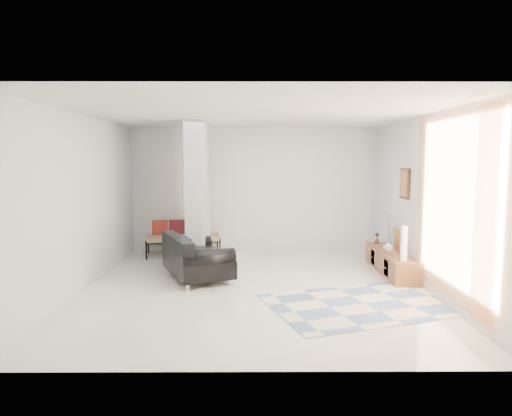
{
  "coord_description": "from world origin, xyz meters",
  "views": [
    {
      "loc": [
        -0.01,
        -7.3,
        2.09
      ],
      "look_at": [
        0.03,
        0.6,
        1.24
      ],
      "focal_mm": 32.0,
      "sensor_mm": 36.0,
      "label": 1
    }
  ],
  "objects": [
    {
      "name": "daybed",
      "position": [
        -1.57,
        2.52,
        0.42
      ],
      "size": [
        1.66,
        0.9,
        0.77
      ],
      "rotation": [
        0.0,
        0.0,
        0.16
      ],
      "color": "black",
      "rests_on": "floor"
    },
    {
      "name": "cylinder_lamp",
      "position": [
        2.5,
        0.17,
        0.69
      ],
      "size": [
        0.11,
        0.11,
        0.58
      ],
      "primitive_type": "cylinder",
      "color": "beige",
      "rests_on": "media_console"
    },
    {
      "name": "curtain",
      "position": [
        2.67,
        -1.15,
        1.45
      ],
      "size": [
        0.0,
        2.55,
        2.55
      ],
      "primitive_type": "plane",
      "rotation": [
        1.57,
        0.0,
        1.57
      ],
      "color": "orange",
      "rests_on": "wall_right"
    },
    {
      "name": "wall_right",
      "position": [
        2.75,
        0.0,
        1.4
      ],
      "size": [
        0.0,
        6.0,
        6.0
      ],
      "primitive_type": "plane",
      "rotation": [
        1.57,
        0.0,
        -1.57
      ],
      "color": "silver",
      "rests_on": "ground"
    },
    {
      "name": "wall_front",
      "position": [
        0.0,
        -3.0,
        1.4
      ],
      "size": [
        6.0,
        0.0,
        6.0
      ],
      "primitive_type": "plane",
      "rotation": [
        -1.57,
        0.0,
        0.0
      ],
      "color": "silver",
      "rests_on": "ground"
    },
    {
      "name": "vase",
      "position": [
        2.47,
        0.94,
        0.5
      ],
      "size": [
        0.2,
        0.2,
        0.19
      ],
      "primitive_type": "imported",
      "rotation": [
        0.0,
        0.0,
        0.09
      ],
      "color": "silver",
      "rests_on": "media_console"
    },
    {
      "name": "area_rug",
      "position": [
        1.6,
        -0.9,
        0.01
      ],
      "size": [
        3.14,
        2.57,
        0.01
      ],
      "primitive_type": "cube",
      "rotation": [
        0.0,
        0.0,
        0.32
      ],
      "color": "beige",
      "rests_on": "floor"
    },
    {
      "name": "bronze_figurine",
      "position": [
        2.47,
        1.72,
        0.51
      ],
      "size": [
        0.11,
        0.11,
        0.21
      ],
      "primitive_type": null,
      "rotation": [
        0.0,
        0.0,
        -0.06
      ],
      "color": "#321D16",
      "rests_on": "media_console"
    },
    {
      "name": "partition_column",
      "position": [
        -1.1,
        1.6,
        1.4
      ],
      "size": [
        0.35,
        1.2,
        2.8
      ],
      "primitive_type": "cube",
      "color": "#A2A7A9",
      "rests_on": "floor"
    },
    {
      "name": "wall_back",
      "position": [
        0.0,
        3.0,
        1.4
      ],
      "size": [
        6.0,
        0.0,
        6.0
      ],
      "primitive_type": "plane",
      "rotation": [
        1.57,
        0.0,
        0.0
      ],
      "color": "silver",
      "rests_on": "ground"
    },
    {
      "name": "media_console",
      "position": [
        2.52,
        0.9,
        0.2
      ],
      "size": [
        0.45,
        1.99,
        0.8
      ],
      "color": "brown",
      "rests_on": "floor"
    },
    {
      "name": "hallway_door",
      "position": [
        -2.1,
        2.96,
        1.02
      ],
      "size": [
        0.85,
        0.06,
        2.04
      ],
      "primitive_type": "cube",
      "color": "silver",
      "rests_on": "floor"
    },
    {
      "name": "loveseat",
      "position": [
        -1.06,
        0.58,
        0.36
      ],
      "size": [
        1.44,
        1.78,
        0.76
      ],
      "rotation": [
        0.0,
        0.0,
        0.41
      ],
      "color": "silver",
      "rests_on": "floor"
    },
    {
      "name": "floor",
      "position": [
        0.0,
        0.0,
        0.0
      ],
      "size": [
        6.0,
        6.0,
        0.0
      ],
      "primitive_type": "plane",
      "color": "white",
      "rests_on": "ground"
    },
    {
      "name": "wall_art",
      "position": [
        2.72,
        0.9,
        1.65
      ],
      "size": [
        0.04,
        0.45,
        0.55
      ],
      "primitive_type": "cube",
      "color": "#34210E",
      "rests_on": "wall_right"
    },
    {
      "name": "ceiling",
      "position": [
        0.0,
        0.0,
        2.8
      ],
      "size": [
        6.0,
        6.0,
        0.0
      ],
      "primitive_type": "plane",
      "rotation": [
        3.14,
        0.0,
        0.0
      ],
      "color": "white",
      "rests_on": "wall_back"
    },
    {
      "name": "wall_left",
      "position": [
        -2.75,
        0.0,
        1.4
      ],
      "size": [
        0.0,
        6.0,
        6.0
      ],
      "primitive_type": "plane",
      "rotation": [
        1.57,
        0.0,
        1.57
      ],
      "color": "silver",
      "rests_on": "ground"
    }
  ]
}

